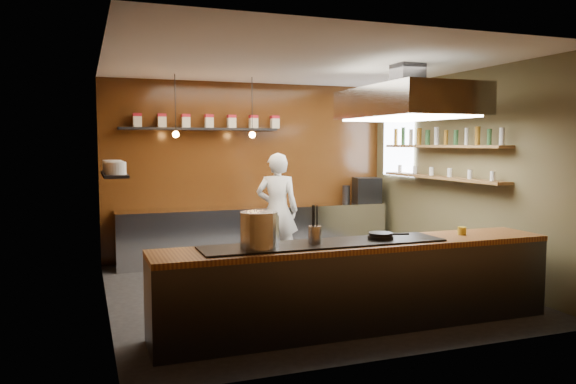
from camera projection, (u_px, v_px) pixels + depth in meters
name	position (u px, v px, depth m)	size (l,w,h in m)	color
floor	(303.00, 290.00, 7.51)	(5.00, 5.00, 0.00)	black
back_wall	(250.00, 170.00, 9.72)	(5.00, 5.00, 0.00)	#39170A
left_wall	(104.00, 183.00, 6.53)	(5.00, 5.00, 0.00)	#39170A
right_wall	(462.00, 175.00, 8.24)	(5.00, 5.00, 0.00)	brown
ceiling	(304.00, 63.00, 7.25)	(5.00, 5.00, 0.00)	silver
window_pane	(398.00, 147.00, 9.78)	(1.00, 1.00, 0.00)	white
prep_counter	(256.00, 233.00, 9.50)	(4.60, 0.65, 0.90)	silver
pass_counter	(359.00, 284.00, 5.97)	(4.40, 0.72, 0.94)	#38383D
tin_shelf	(200.00, 129.00, 9.22)	(2.60, 0.26, 0.04)	black
plate_shelf	(114.00, 174.00, 7.51)	(0.30, 1.40, 0.04)	black
bottle_shelf_upper	(441.00, 146.00, 8.43)	(0.26, 2.80, 0.04)	brown
bottle_shelf_lower	(440.00, 178.00, 8.47)	(0.26, 2.80, 0.04)	brown
extractor_hood	(407.00, 102.00, 7.37)	(1.20, 2.00, 0.72)	#38383D
pendant_left	(176.00, 131.00, 8.44)	(0.10, 0.10, 0.95)	black
pendant_right	(252.00, 131.00, 8.85)	(0.10, 0.10, 0.95)	black
storage_tins	(209.00, 121.00, 9.26)	(2.43, 0.13, 0.22)	beige
plate_stacks	(114.00, 167.00, 7.50)	(0.26, 1.16, 0.16)	silver
bottles	(441.00, 137.00, 8.41)	(0.06, 2.66, 0.24)	silver
wine_glasses	(440.00, 172.00, 8.46)	(0.07, 2.37, 0.13)	silver
stockpot_large	(259.00, 230.00, 5.48)	(0.37, 0.37, 0.36)	silver
stockpot_small	(262.00, 231.00, 5.56)	(0.34, 0.34, 0.32)	silver
utensil_crock	(315.00, 235.00, 5.76)	(0.14, 0.14, 0.18)	silver
frying_pan	(381.00, 236.00, 6.02)	(0.44, 0.28, 0.07)	black
butter_jar	(462.00, 231.00, 6.42)	(0.10, 0.10, 0.09)	gold
espresso_machine	(367.00, 190.00, 10.17)	(0.44, 0.42, 0.44)	black
chef	(277.00, 210.00, 8.88)	(0.66, 0.43, 1.82)	white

